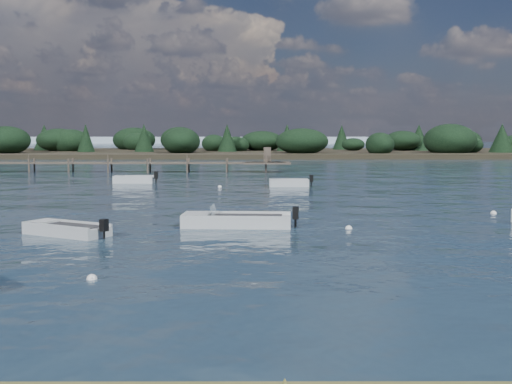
{
  "coord_description": "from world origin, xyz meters",
  "views": [
    {
      "loc": [
        2.67,
        -21.9,
        4.37
      ],
      "look_at": [
        2.72,
        14.0,
        1.0
      ],
      "focal_mm": 45.0,
      "sensor_mm": 36.0,
      "label": 1
    }
  ],
  "objects_px": {
    "tender_far_grey_b": "(289,184)",
    "dinghy_mid_grey": "(67,232)",
    "tender_far_white": "(134,181)",
    "dinghy_mid_white_a": "(236,223)",
    "jetty": "(31,163)"
  },
  "relations": [
    {
      "from": "tender_far_grey_b",
      "to": "dinghy_mid_grey",
      "type": "height_order",
      "value": "tender_far_grey_b"
    },
    {
      "from": "tender_far_white",
      "to": "dinghy_mid_grey",
      "type": "bearing_deg",
      "value": -85.14
    },
    {
      "from": "tender_far_white",
      "to": "dinghy_mid_white_a",
      "type": "distance_m",
      "value": 26.97
    },
    {
      "from": "dinghy_mid_white_a",
      "to": "dinghy_mid_grey",
      "type": "bearing_deg",
      "value": -160.92
    },
    {
      "from": "dinghy_mid_grey",
      "to": "tender_far_grey_b",
      "type": "bearing_deg",
      "value": 66.12
    },
    {
      "from": "tender_far_grey_b",
      "to": "dinghy_mid_grey",
      "type": "relative_size",
      "value": 0.87
    },
    {
      "from": "dinghy_mid_grey",
      "to": "jetty",
      "type": "height_order",
      "value": "jetty"
    },
    {
      "from": "tender_far_white",
      "to": "dinghy_mid_white_a",
      "type": "height_order",
      "value": "tender_far_white"
    },
    {
      "from": "tender_far_white",
      "to": "dinghy_mid_grey",
      "type": "xyz_separation_m",
      "value": [
        2.36,
        -27.71,
        -0.04
      ]
    },
    {
      "from": "dinghy_mid_white_a",
      "to": "tender_far_grey_b",
      "type": "bearing_deg",
      "value": 80.62
    },
    {
      "from": "dinghy_mid_white_a",
      "to": "tender_far_grey_b",
      "type": "xyz_separation_m",
      "value": [
        3.6,
        21.81,
        0.01
      ]
    },
    {
      "from": "dinghy_mid_white_a",
      "to": "jetty",
      "type": "xyz_separation_m",
      "value": [
        -23.54,
        40.44,
        0.82
      ]
    },
    {
      "from": "tender_far_grey_b",
      "to": "dinghy_mid_grey",
      "type": "distance_m",
      "value": 26.56
    },
    {
      "from": "tender_far_white",
      "to": "dinghy_mid_white_a",
      "type": "relative_size",
      "value": 0.69
    },
    {
      "from": "dinghy_mid_grey",
      "to": "jetty",
      "type": "distance_m",
      "value": 45.95
    }
  ]
}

